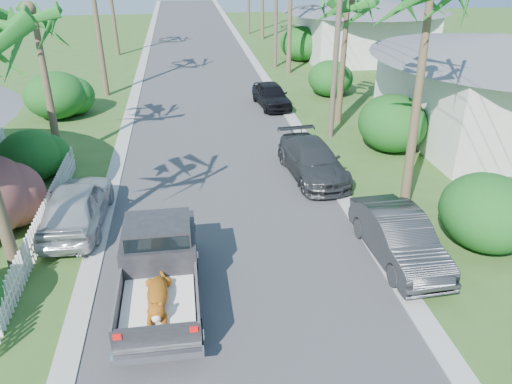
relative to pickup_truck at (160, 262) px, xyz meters
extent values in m
plane|color=#375620|center=(2.20, -2.01, -1.01)|extent=(120.00, 120.00, 0.00)
cube|color=#38383A|center=(2.20, 22.99, -1.00)|extent=(8.00, 100.00, 0.02)
cube|color=#A5A39E|center=(-2.10, 22.99, -0.98)|extent=(0.60, 100.00, 0.06)
cube|color=#A5A39E|center=(6.50, 22.99, -0.98)|extent=(0.60, 100.00, 0.06)
cylinder|color=black|center=(-0.85, -2.21, -0.63)|extent=(0.28, 0.76, 0.76)
cylinder|color=black|center=(0.85, -2.21, -0.63)|extent=(0.28, 0.76, 0.76)
cylinder|color=black|center=(-0.85, 1.04, -0.63)|extent=(0.28, 0.76, 0.76)
cylinder|color=black|center=(0.85, 1.04, -0.63)|extent=(0.28, 0.76, 0.76)
cube|color=slate|center=(0.00, -1.56, -0.39)|extent=(1.90, 2.40, 0.24)
cube|color=slate|center=(-0.92, -1.56, -0.01)|extent=(0.06, 2.40, 0.55)
cube|color=slate|center=(0.92, -1.56, -0.01)|extent=(0.06, 2.40, 0.55)
cube|color=black|center=(0.00, -2.73, -0.03)|extent=(1.92, 0.08, 0.52)
cube|color=silver|center=(0.00, -2.89, -0.46)|extent=(1.98, 0.18, 0.18)
cube|color=red|center=(-0.80, -2.78, 0.09)|extent=(0.18, 0.05, 0.14)
cube|color=red|center=(0.80, -2.78, 0.09)|extent=(0.18, 0.05, 0.14)
cube|color=black|center=(0.00, 0.29, 0.04)|extent=(1.94, 1.65, 1.10)
cube|color=black|center=(0.00, 0.29, 0.77)|extent=(1.70, 1.35, 0.55)
cube|color=black|center=(0.00, -0.38, 0.74)|extent=(1.60, 0.05, 0.45)
cube|color=black|center=(0.00, 1.54, -0.11)|extent=(1.94, 1.20, 0.80)
cube|color=white|center=(0.00, -1.56, -0.19)|extent=(1.70, 2.10, 0.16)
ellipsoid|color=orange|center=(0.00, -1.46, 0.11)|extent=(0.48, 1.25, 0.43)
sphere|color=orange|center=(0.00, -2.21, 0.19)|extent=(0.40, 0.40, 0.40)
ellipsoid|color=white|center=(0.00, -1.46, 0.01)|extent=(0.32, 0.86, 0.18)
imported|color=#2B2C30|center=(6.88, 0.63, -0.29)|extent=(1.71, 4.42, 1.44)
imported|color=#2C2F31|center=(5.80, 6.68, -0.32)|extent=(2.35, 4.88, 1.37)
imported|color=black|center=(5.80, 16.20, -0.35)|extent=(1.98, 4.04, 1.33)
imported|color=silver|center=(-2.80, 3.98, -0.23)|extent=(2.00, 4.62, 1.55)
cone|color=brown|center=(-4.60, 9.99, 2.09)|extent=(0.36, 0.61, 6.21)
cone|color=brown|center=(-3.80, 19.99, 2.99)|extent=(0.36, 0.36, 8.00)
cone|color=brown|center=(-4.30, 31.99, 2.24)|extent=(0.36, 0.75, 6.51)
cone|color=brown|center=(8.50, 3.99, 2.74)|extent=(0.36, 0.73, 7.51)
cone|color=brown|center=(8.80, 12.99, 1.99)|extent=(0.36, 0.54, 6.01)
cone|color=brown|center=(8.40, 23.99, 3.09)|extent=(0.36, 0.36, 8.20)
cone|color=brown|center=(8.70, 37.99, 2.39)|extent=(0.36, 0.63, 6.81)
ellipsoid|color=#154313|center=(-5.20, 7.99, -0.01)|extent=(2.40, 2.64, 2.00)
ellipsoid|color=#154313|center=(-5.80, 15.99, 0.19)|extent=(3.20, 3.52, 2.40)
ellipsoid|color=#154313|center=(9.80, 0.99, 0.14)|extent=(2.80, 3.08, 2.30)
ellipsoid|color=#154313|center=(10.00, 8.99, 0.24)|extent=(3.00, 3.30, 2.50)
ellipsoid|color=#154313|center=(9.70, 17.99, 0.04)|extent=(2.60, 2.86, 2.10)
ellipsoid|color=#154313|center=(10.20, 27.99, 0.29)|extent=(3.20, 3.52, 2.60)
cube|color=white|center=(-3.80, 3.49, -0.51)|extent=(0.10, 11.00, 1.00)
cube|color=silver|center=(15.20, 9.99, 0.89)|extent=(8.00, 9.00, 3.80)
cone|color=#595B60|center=(15.20, 9.99, 3.29)|extent=(6.48, 6.48, 1.00)
cube|color=silver|center=(15.20, 27.99, 0.79)|extent=(9.00, 8.00, 3.60)
cone|color=#595B60|center=(15.20, 27.99, 3.09)|extent=(6.48, 6.48, 1.00)
cylinder|color=brown|center=(7.80, 10.99, 3.49)|extent=(0.26, 0.26, 9.00)
cylinder|color=brown|center=(7.80, 25.99, 3.49)|extent=(0.26, 0.26, 9.00)
camera|label=1|loc=(0.93, -11.06, 7.52)|focal=35.00mm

